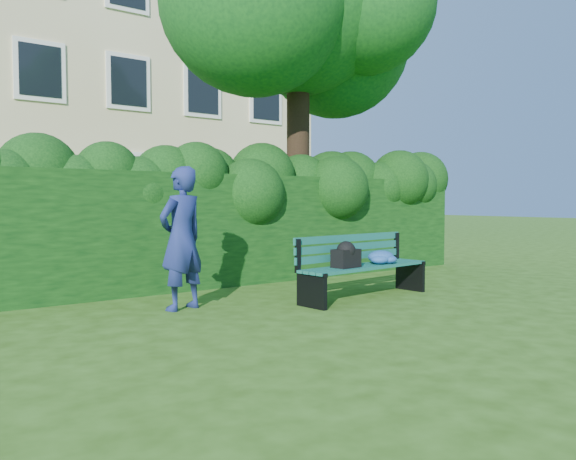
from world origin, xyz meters
TOP-DOWN VIEW (x-y plane):
  - ground at (0.00, 0.00)m, footprint 80.00×80.00m
  - apartment_building at (-0.00, 13.99)m, footprint 16.00×8.08m
  - hedge at (0.00, 2.20)m, footprint 10.00×1.00m
  - tree at (1.83, 2.78)m, footprint 5.69×4.53m
  - park_bench at (0.72, -0.24)m, footprint 2.26×0.77m
  - man_reading at (-1.74, 0.50)m, footprint 0.75×0.60m

SIDE VIEW (x-z plane):
  - ground at x=0.00m, z-range 0.00..0.00m
  - park_bench at x=0.72m, z-range 0.06..0.95m
  - hedge at x=0.00m, z-range 0.00..1.80m
  - man_reading at x=-1.74m, z-range 0.00..1.81m
  - tree at x=1.83m, z-range 1.53..8.78m
  - apartment_building at x=0.00m, z-range 0.00..12.00m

